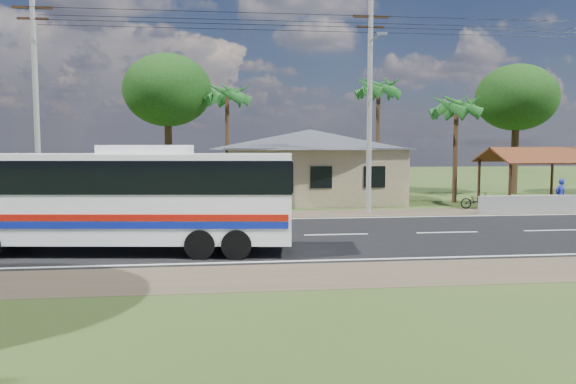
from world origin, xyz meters
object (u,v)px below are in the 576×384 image
object	(u,v)px
waiting_shed	(533,158)
coach_bus	(118,192)
motorcycle	(477,200)
person	(560,195)

from	to	relation	value
waiting_shed	coach_bus	world-z (taller)	coach_bus
waiting_shed	coach_bus	xyz separation A→B (m)	(-20.73, -11.11, -0.73)
motorcycle	waiting_shed	bearing A→B (deg)	-68.48
waiting_shed	motorcycle	bearing A→B (deg)	-168.62
motorcycle	person	xyz separation A→B (m)	(3.75, -1.75, 0.41)
coach_bus	waiting_shed	bearing A→B (deg)	35.25
coach_bus	person	bearing A→B (deg)	29.55
coach_bus	person	size ratio (longest dim) A/B	6.68
motorcycle	person	size ratio (longest dim) A/B	0.99
person	waiting_shed	bearing A→B (deg)	-98.80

